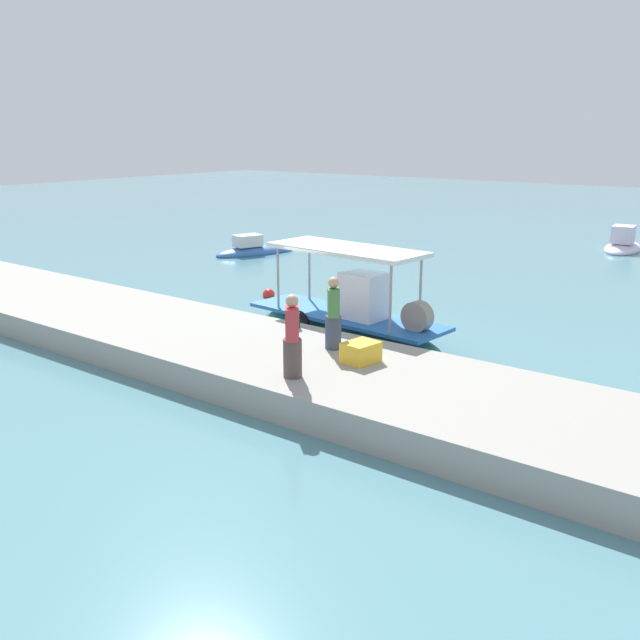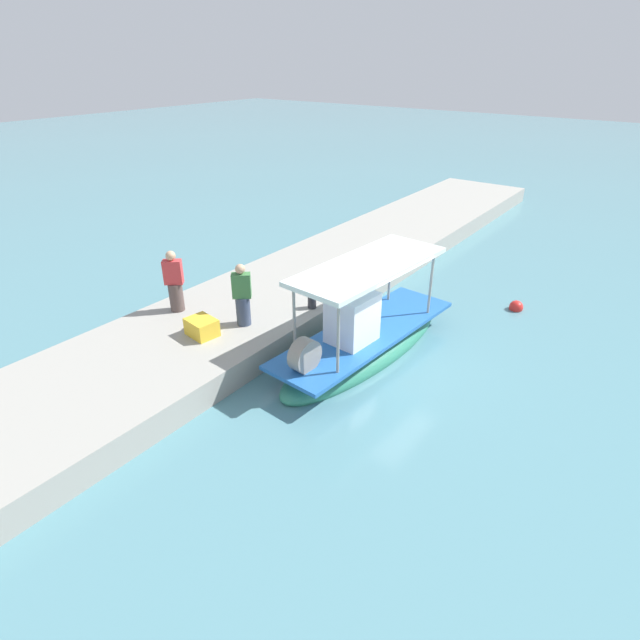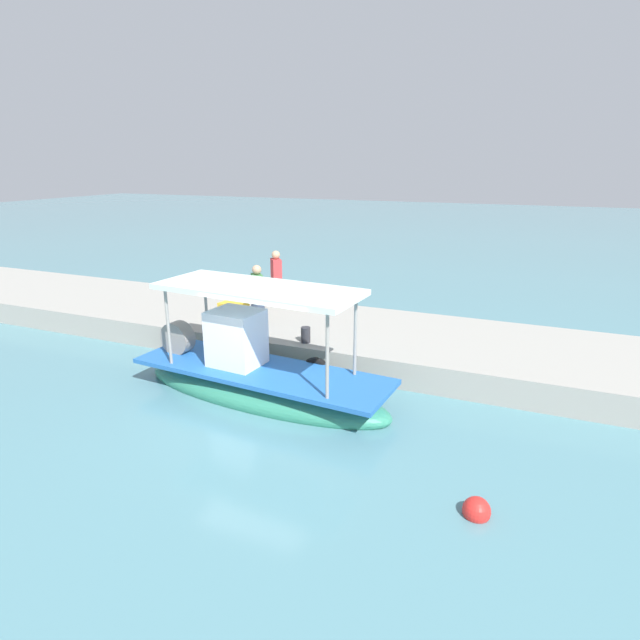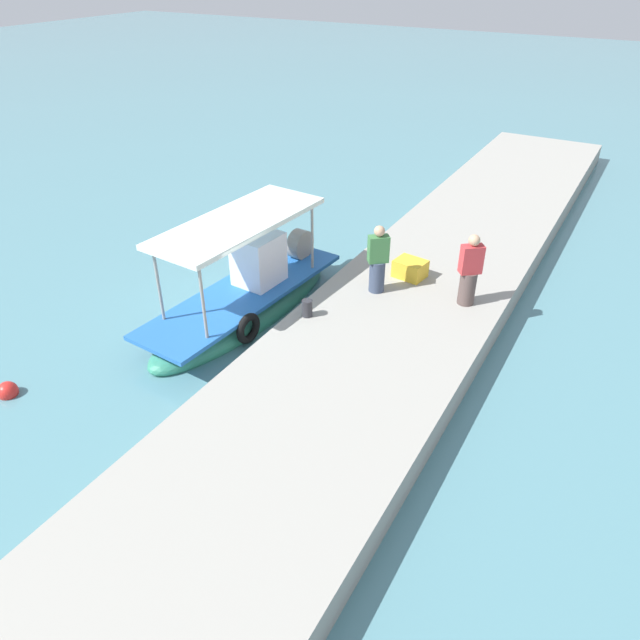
{
  "view_description": "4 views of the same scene",
  "coord_description": "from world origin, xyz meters",
  "px_view_note": "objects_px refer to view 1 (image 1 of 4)",
  "views": [
    {
      "loc": [
        11.25,
        -15.85,
        5.62
      ],
      "look_at": [
        0.57,
        -1.89,
        0.86
      ],
      "focal_mm": 39.62,
      "sensor_mm": 36.0,
      "label": 1
    },
    {
      "loc": [
        10.48,
        5.63,
        7.11
      ],
      "look_at": [
        0.62,
        -1.66,
        0.71
      ],
      "focal_mm": 28.95,
      "sensor_mm": 36.0,
      "label": 2
    },
    {
      "loc": [
        -5.04,
        8.95,
        5.07
      ],
      "look_at": [
        -0.13,
        -2.7,
        1.19
      ],
      "focal_mm": 29.09,
      "sensor_mm": 36.0,
      "label": 3
    },
    {
      "loc": [
        -9.74,
        -8.27,
        7.82
      ],
      "look_at": [
        -0.18,
        -2.81,
        0.87
      ],
      "focal_mm": 33.41,
      "sensor_mm": 36.0,
      "label": 4
    }
  ],
  "objects_px": {
    "mooring_bollard": "(295,320)",
    "cargo_crate": "(361,352)",
    "marker_buoy": "(269,295)",
    "fisherman_by_crate": "(333,317)",
    "moored_boat_mid": "(255,251)",
    "moored_boat_near": "(623,246)",
    "fisherman_near_bollard": "(292,340)",
    "main_fishing_boat": "(348,322)"
  },
  "relations": [
    {
      "from": "fisherman_near_bollard",
      "to": "fisherman_by_crate",
      "type": "relative_size",
      "value": 1.03
    },
    {
      "from": "marker_buoy",
      "to": "moored_boat_near",
      "type": "bearing_deg",
      "value": 68.25
    },
    {
      "from": "mooring_bollard",
      "to": "marker_buoy",
      "type": "distance_m",
      "value": 6.47
    },
    {
      "from": "cargo_crate",
      "to": "moored_boat_mid",
      "type": "relative_size",
      "value": 0.18
    },
    {
      "from": "cargo_crate",
      "to": "marker_buoy",
      "type": "xyz_separation_m",
      "value": [
        -7.67,
        5.62,
        -0.82
      ]
    },
    {
      "from": "main_fishing_boat",
      "to": "moored_boat_near",
      "type": "distance_m",
      "value": 20.17
    },
    {
      "from": "fisherman_by_crate",
      "to": "marker_buoy",
      "type": "xyz_separation_m",
      "value": [
        -6.6,
        5.19,
        -1.36
      ]
    },
    {
      "from": "cargo_crate",
      "to": "moored_boat_near",
      "type": "distance_m",
      "value": 23.31
    },
    {
      "from": "mooring_bollard",
      "to": "fisherman_near_bollard",
      "type": "bearing_deg",
      "value": -51.49
    },
    {
      "from": "marker_buoy",
      "to": "fisherman_by_crate",
      "type": "bearing_deg",
      "value": -38.18
    },
    {
      "from": "main_fishing_boat",
      "to": "moored_boat_mid",
      "type": "xyz_separation_m",
      "value": [
        -11.44,
        8.62,
        -0.3
      ]
    },
    {
      "from": "cargo_crate",
      "to": "moored_boat_near",
      "type": "relative_size",
      "value": 0.19
    },
    {
      "from": "mooring_bollard",
      "to": "cargo_crate",
      "type": "relative_size",
      "value": 0.53
    },
    {
      "from": "fisherman_by_crate",
      "to": "marker_buoy",
      "type": "height_order",
      "value": "fisherman_by_crate"
    },
    {
      "from": "main_fishing_boat",
      "to": "cargo_crate",
      "type": "height_order",
      "value": "main_fishing_boat"
    },
    {
      "from": "marker_buoy",
      "to": "moored_boat_mid",
      "type": "height_order",
      "value": "moored_boat_mid"
    },
    {
      "from": "marker_buoy",
      "to": "mooring_bollard",
      "type": "bearing_deg",
      "value": -42.32
    },
    {
      "from": "main_fishing_boat",
      "to": "fisherman_by_crate",
      "type": "bearing_deg",
      "value": -61.33
    },
    {
      "from": "moored_boat_near",
      "to": "moored_boat_mid",
      "type": "bearing_deg",
      "value": -139.5
    },
    {
      "from": "fisherman_near_bollard",
      "to": "cargo_crate",
      "type": "bearing_deg",
      "value": 70.66
    },
    {
      "from": "fisherman_near_bollard",
      "to": "moored_boat_mid",
      "type": "relative_size",
      "value": 0.41
    },
    {
      "from": "mooring_bollard",
      "to": "cargo_crate",
      "type": "bearing_deg",
      "value": -23.93
    },
    {
      "from": "mooring_bollard",
      "to": "cargo_crate",
      "type": "height_order",
      "value": "cargo_crate"
    },
    {
      "from": "main_fishing_boat",
      "to": "moored_boat_mid",
      "type": "relative_size",
      "value": 1.48
    },
    {
      "from": "moored_boat_near",
      "to": "main_fishing_boat",
      "type": "bearing_deg",
      "value": -95.62
    },
    {
      "from": "moored_boat_mid",
      "to": "fisherman_by_crate",
      "type": "bearing_deg",
      "value": -41.34
    },
    {
      "from": "moored_boat_mid",
      "to": "marker_buoy",
      "type": "bearing_deg",
      "value": -44.32
    },
    {
      "from": "fisherman_by_crate",
      "to": "moored_boat_mid",
      "type": "relative_size",
      "value": 0.4
    },
    {
      "from": "fisherman_by_crate",
      "to": "marker_buoy",
      "type": "relative_size",
      "value": 4.02
    },
    {
      "from": "main_fishing_boat",
      "to": "fisherman_near_bollard",
      "type": "relative_size",
      "value": 3.63
    },
    {
      "from": "fisherman_by_crate",
      "to": "cargo_crate",
      "type": "bearing_deg",
      "value": -22.01
    },
    {
      "from": "fisherman_near_bollard",
      "to": "fisherman_by_crate",
      "type": "distance_m",
      "value": 2.13
    },
    {
      "from": "fisherman_by_crate",
      "to": "moored_boat_near",
      "type": "bearing_deg",
      "value": 88.86
    },
    {
      "from": "main_fishing_boat",
      "to": "marker_buoy",
      "type": "relative_size",
      "value": 15.0
    },
    {
      "from": "fisherman_near_bollard",
      "to": "fisherman_by_crate",
      "type": "bearing_deg",
      "value": 103.36
    },
    {
      "from": "fisherman_by_crate",
      "to": "moored_boat_mid",
      "type": "xyz_separation_m",
      "value": [
        -12.96,
        11.4,
        -1.31
      ]
    },
    {
      "from": "fisherman_by_crate",
      "to": "marker_buoy",
      "type": "bearing_deg",
      "value": 141.82
    },
    {
      "from": "fisherman_near_bollard",
      "to": "cargo_crate",
      "type": "xyz_separation_m",
      "value": [
        0.58,
        1.64,
        -0.56
      ]
    },
    {
      "from": "fisherman_by_crate",
      "to": "moored_boat_near",
      "type": "distance_m",
      "value": 22.9
    },
    {
      "from": "fisherman_by_crate",
      "to": "mooring_bollard",
      "type": "bearing_deg",
      "value": 154.99
    },
    {
      "from": "mooring_bollard",
      "to": "marker_buoy",
      "type": "height_order",
      "value": "mooring_bollard"
    },
    {
      "from": "mooring_bollard",
      "to": "cargo_crate",
      "type": "xyz_separation_m",
      "value": [
        2.92,
        -1.29,
        0.02
      ]
    }
  ]
}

